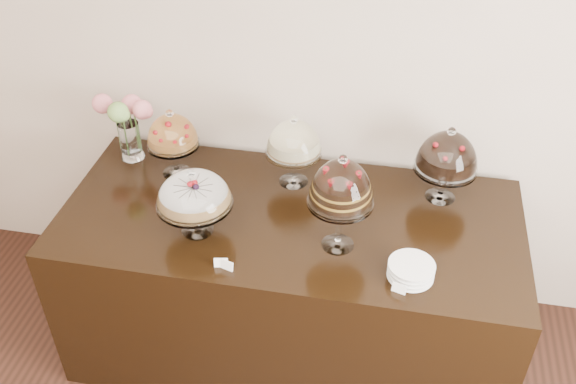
% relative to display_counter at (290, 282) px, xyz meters
% --- Properties ---
extents(wall_back, '(5.00, 0.04, 3.00)m').
position_rel_display_counter_xyz_m(wall_back, '(0.08, 0.55, 1.05)').
color(wall_back, '#BDAB98').
rests_on(wall_back, ground).
extents(display_counter, '(2.20, 1.00, 0.90)m').
position_rel_display_counter_xyz_m(display_counter, '(0.00, 0.00, 0.00)').
color(display_counter, black).
rests_on(display_counter, ground).
extents(cake_stand_sugar_sponge, '(0.35, 0.35, 0.34)m').
position_rel_display_counter_xyz_m(cake_stand_sugar_sponge, '(-0.40, -0.18, 0.67)').
color(cake_stand_sugar_sponge, white).
rests_on(cake_stand_sugar_sponge, display_counter).
extents(cake_stand_choco_layer, '(0.29, 0.29, 0.49)m').
position_rel_display_counter_xyz_m(cake_stand_choco_layer, '(0.25, -0.16, 0.78)').
color(cake_stand_choco_layer, white).
rests_on(cake_stand_choco_layer, display_counter).
extents(cake_stand_cheesecake, '(0.28, 0.28, 0.39)m').
position_rel_display_counter_xyz_m(cake_stand_cheesecake, '(-0.03, 0.28, 0.69)').
color(cake_stand_cheesecake, white).
rests_on(cake_stand_cheesecake, display_counter).
extents(cake_stand_dark_choco, '(0.30, 0.30, 0.40)m').
position_rel_display_counter_xyz_m(cake_stand_dark_choco, '(0.70, 0.29, 0.70)').
color(cake_stand_dark_choco, white).
rests_on(cake_stand_dark_choco, display_counter).
extents(cake_stand_fruit_tart, '(0.27, 0.27, 0.38)m').
position_rel_display_counter_xyz_m(cake_stand_fruit_tart, '(-0.64, 0.24, 0.69)').
color(cake_stand_fruit_tart, white).
rests_on(cake_stand_fruit_tart, display_counter).
extents(flower_vase, '(0.32, 0.25, 0.37)m').
position_rel_display_counter_xyz_m(flower_vase, '(-0.93, 0.33, 0.68)').
color(flower_vase, white).
rests_on(flower_vase, display_counter).
extents(plate_stack, '(0.19, 0.19, 0.07)m').
position_rel_display_counter_xyz_m(plate_stack, '(0.58, -0.30, 0.49)').
color(plate_stack, white).
rests_on(plate_stack, display_counter).
extents(price_card_left, '(0.06, 0.03, 0.04)m').
position_rel_display_counter_xyz_m(price_card_left, '(-0.20, -0.41, 0.47)').
color(price_card_left, white).
rests_on(price_card_left, display_counter).
extents(price_card_right, '(0.06, 0.03, 0.04)m').
position_rel_display_counter_xyz_m(price_card_right, '(0.54, -0.40, 0.47)').
color(price_card_right, white).
rests_on(price_card_right, display_counter).
extents(price_card_extra, '(0.06, 0.03, 0.04)m').
position_rel_display_counter_xyz_m(price_card_extra, '(-0.23, -0.40, 0.47)').
color(price_card_extra, white).
rests_on(price_card_extra, display_counter).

